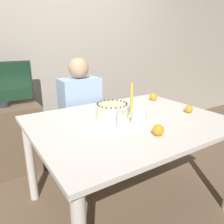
{
  "coord_description": "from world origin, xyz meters",
  "views": [
    {
      "loc": [
        -0.96,
        -1.25,
        1.35
      ],
      "look_at": [
        -0.09,
        0.1,
        0.83
      ],
      "focal_mm": 35.0,
      "sensor_mm": 36.0,
      "label": 1
    }
  ],
  "objects_px": {
    "sugar_bowl": "(139,117)",
    "person_man_blue_shirt": "(81,123)",
    "sugar_shaker": "(120,119)",
    "tv_monitor": "(1,84)",
    "candle": "(131,102)",
    "cake": "(112,112)"
  },
  "relations": [
    {
      "from": "person_man_blue_shirt",
      "to": "tv_monitor",
      "type": "relative_size",
      "value": 1.99
    },
    {
      "from": "sugar_shaker",
      "to": "tv_monitor",
      "type": "distance_m",
      "value": 1.36
    },
    {
      "from": "candle",
      "to": "cake",
      "type": "bearing_deg",
      "value": 176.91
    },
    {
      "from": "sugar_bowl",
      "to": "sugar_shaker",
      "type": "height_order",
      "value": "sugar_shaker"
    },
    {
      "from": "cake",
      "to": "person_man_blue_shirt",
      "type": "distance_m",
      "value": 0.74
    },
    {
      "from": "cake",
      "to": "person_man_blue_shirt",
      "type": "relative_size",
      "value": 0.21
    },
    {
      "from": "cake",
      "to": "sugar_bowl",
      "type": "xyz_separation_m",
      "value": [
        0.1,
        -0.2,
        -0.01
      ]
    },
    {
      "from": "person_man_blue_shirt",
      "to": "candle",
      "type": "bearing_deg",
      "value": 102.34
    },
    {
      "from": "sugar_bowl",
      "to": "sugar_shaker",
      "type": "bearing_deg",
      "value": 175.43
    },
    {
      "from": "cake",
      "to": "tv_monitor",
      "type": "xyz_separation_m",
      "value": [
        -0.64,
        1.03,
        0.12
      ]
    },
    {
      "from": "sugar_bowl",
      "to": "candle",
      "type": "relative_size",
      "value": 0.46
    },
    {
      "from": "cake",
      "to": "candle",
      "type": "distance_m",
      "value": 0.19
    },
    {
      "from": "tv_monitor",
      "to": "cake",
      "type": "bearing_deg",
      "value": -57.96
    },
    {
      "from": "sugar_shaker",
      "to": "person_man_blue_shirt",
      "type": "height_order",
      "value": "person_man_blue_shirt"
    },
    {
      "from": "sugar_bowl",
      "to": "candle",
      "type": "distance_m",
      "value": 0.22
    },
    {
      "from": "sugar_bowl",
      "to": "tv_monitor",
      "type": "relative_size",
      "value": 0.2
    },
    {
      "from": "candle",
      "to": "person_man_blue_shirt",
      "type": "bearing_deg",
      "value": 102.34
    },
    {
      "from": "sugar_bowl",
      "to": "sugar_shaker",
      "type": "distance_m",
      "value": 0.16
    },
    {
      "from": "cake",
      "to": "person_man_blue_shirt",
      "type": "bearing_deg",
      "value": 87.18
    },
    {
      "from": "person_man_blue_shirt",
      "to": "sugar_bowl",
      "type": "bearing_deg",
      "value": 94.36
    },
    {
      "from": "candle",
      "to": "sugar_bowl",
      "type": "bearing_deg",
      "value": -112.7
    },
    {
      "from": "sugar_bowl",
      "to": "person_man_blue_shirt",
      "type": "distance_m",
      "value": 0.92
    }
  ]
}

